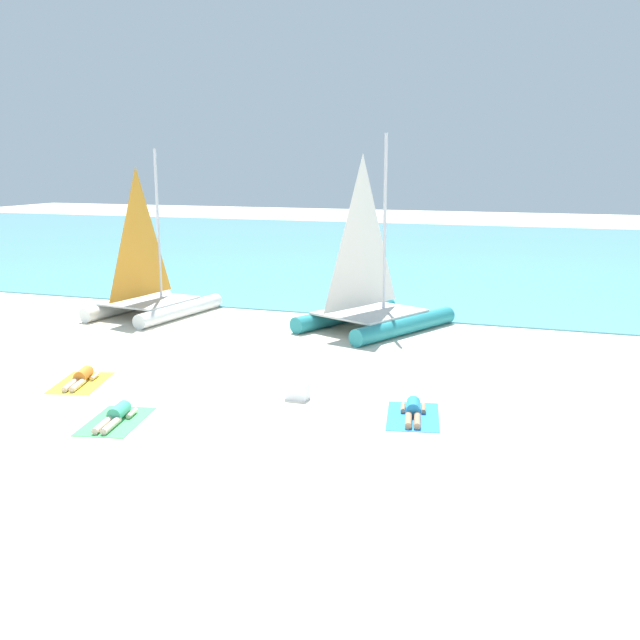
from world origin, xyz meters
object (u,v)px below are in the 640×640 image
sailboat_white (151,291)px  sailboat_teal (372,301)px  sunbather_left (82,377)px  towel_middle (116,421)px  sunbather_right (413,410)px  sunbather_middle (117,415)px  towel_left (81,383)px  towel_right (413,416)px  cooler_box (297,391)px

sailboat_white → sailboat_teal: bearing=10.5°
sailboat_teal → sailboat_white: 7.95m
sailboat_teal → sailboat_white: size_ratio=1.08×
sunbather_left → towel_middle: sunbather_left is taller
towel_middle → sunbather_right: sunbather_right is taller
sailboat_teal → sunbather_middle: 10.66m
towel_left → towel_right: 8.25m
sailboat_white → towel_middle: sailboat_white is taller
sailboat_teal → sunbather_left: size_ratio=4.02×
sunbather_right → sailboat_white: bearing=134.0°
sunbather_left → cooler_box: size_ratio=3.09×
sailboat_teal → sunbather_left: (-5.16, -8.16, -0.80)m
towel_middle → towel_right: (5.82, 2.34, 0.00)m
sailboat_white → cooler_box: size_ratio=11.56×
sunbather_middle → cooler_box: cooler_box is taller
towel_left → sunbather_right: bearing=2.0°
sailboat_teal → towel_left: sailboat_teal is taller
sailboat_teal → towel_middle: 10.73m
cooler_box → sunbather_middle: bearing=-139.5°
towel_left → sunbather_left: bearing=106.1°
sailboat_white → sunbather_right: (11.03, -7.53, -0.73)m
sunbather_left → towel_middle: 3.28m
sailboat_white → towel_right: sailboat_white is taller
towel_middle → towel_right: bearing=21.9°
sunbather_middle → sunbather_left: bearing=127.4°
towel_middle → sunbather_left: bearing=138.3°
towel_middle → sunbather_right: bearing=22.5°
towel_left → cooler_box: (5.48, 0.56, 0.17)m
sunbather_right → cooler_box: 2.77m
sunbather_left → towel_middle: (2.45, -2.18, -0.13)m
sunbather_right → cooler_box: (-2.76, 0.27, 0.05)m
towel_left → sunbather_middle: size_ratio=1.22×
towel_middle → cooler_box: bearing=41.3°
towel_left → towel_middle: 3.22m
sailboat_teal → towel_right: bearing=-44.4°
sunbather_left → sunbather_middle: (2.44, -2.12, 0.00)m
towel_right → sailboat_white: bearing=145.5°
sunbather_left → towel_right: size_ratio=0.81×
sunbather_middle → towel_right: sunbather_middle is taller
sailboat_white → cooler_box: bearing=-33.6°
sailboat_teal → sunbather_left: bearing=-98.0°
towel_right → cooler_box: size_ratio=3.80×
towel_left → cooler_box: bearing=5.9°
sailboat_white → sunbather_left: size_ratio=3.74×
towel_left → towel_right: same height
sunbather_right → towel_right: bearing=-90.0°
sailboat_teal → towel_left: size_ratio=3.27×
sunbather_middle → towel_right: bearing=9.7°
towel_left → sunbather_right: (8.24, 0.29, 0.13)m
sunbather_middle → sailboat_white: bearing=106.2°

